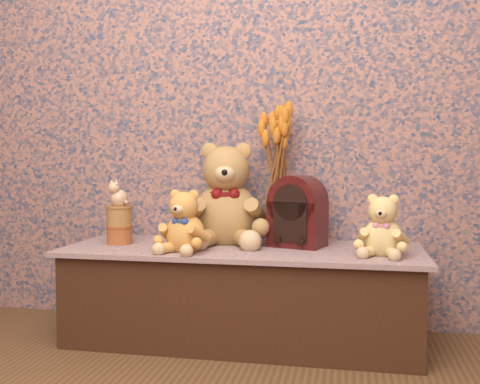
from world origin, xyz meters
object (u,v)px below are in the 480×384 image
(cathedral_radio, at_px, (298,211))
(ceramic_vase, at_px, (280,223))
(teddy_small, at_px, (383,223))
(biscuit_tin_lower, at_px, (120,235))
(teddy_medium, at_px, (185,218))
(cat_figurine, at_px, (119,193))
(teddy_large, at_px, (227,190))

(cathedral_radio, height_order, ceramic_vase, cathedral_radio)
(teddy_small, xyz_separation_m, biscuit_tin_lower, (-1.13, 0.07, -0.09))
(teddy_medium, relative_size, biscuit_tin_lower, 2.42)
(cathedral_radio, bearing_deg, biscuit_tin_lower, -156.31)
(teddy_medium, relative_size, teddy_small, 1.05)
(biscuit_tin_lower, bearing_deg, teddy_medium, -21.16)
(cat_figurine, bearing_deg, teddy_medium, 2.47)
(biscuit_tin_lower, xyz_separation_m, cat_figurine, (0.00, 0.00, 0.19))
(teddy_small, relative_size, biscuit_tin_lower, 2.30)
(cat_figurine, bearing_deg, biscuit_tin_lower, 0.00)
(teddy_large, relative_size, cathedral_radio, 1.57)
(ceramic_vase, bearing_deg, biscuit_tin_lower, -166.91)
(cathedral_radio, bearing_deg, teddy_small, -6.08)
(teddy_medium, bearing_deg, teddy_large, 75.52)
(teddy_medium, distance_m, cat_figurine, 0.38)
(teddy_large, height_order, ceramic_vase, teddy_large)
(teddy_medium, distance_m, cathedral_radio, 0.49)
(teddy_large, xyz_separation_m, cat_figurine, (-0.46, -0.12, -0.01))
(teddy_large, relative_size, cat_figurine, 3.97)
(cat_figurine, bearing_deg, teddy_small, 20.11)
(ceramic_vase, xyz_separation_m, biscuit_tin_lower, (-0.70, -0.16, -0.05))
(teddy_large, distance_m, teddy_small, 0.71)
(teddy_medium, distance_m, biscuit_tin_lower, 0.38)
(teddy_medium, height_order, cathedral_radio, cathedral_radio)
(ceramic_vase, distance_m, cat_figurine, 0.73)
(cathedral_radio, height_order, cat_figurine, cathedral_radio)
(teddy_small, xyz_separation_m, cathedral_radio, (-0.35, 0.15, 0.03))
(teddy_large, height_order, cat_figurine, teddy_large)
(teddy_large, height_order, biscuit_tin_lower, teddy_large)
(teddy_medium, relative_size, cathedral_radio, 0.88)
(teddy_medium, bearing_deg, biscuit_tin_lower, 169.25)
(biscuit_tin_lower, bearing_deg, teddy_large, 14.36)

